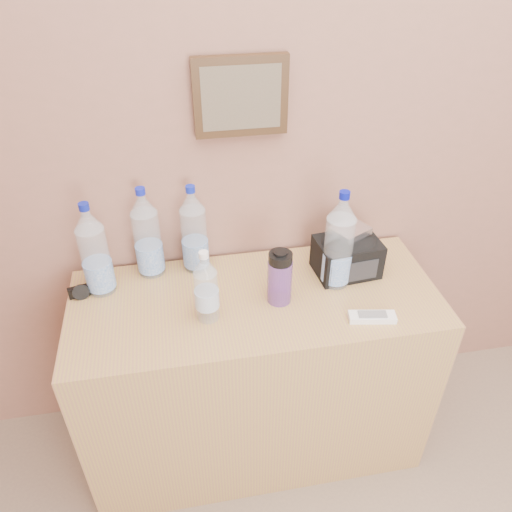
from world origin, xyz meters
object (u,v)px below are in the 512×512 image
(dresser, at_px, (256,375))
(pet_small, at_px, (206,290))
(sunglasses, at_px, (91,288))
(ac_remote, at_px, (372,317))
(pet_large_c, at_px, (194,233))
(nalgene_bottle, at_px, (280,277))
(pet_large_a, at_px, (95,254))
(foil_packet, at_px, (350,231))
(toiletry_bag, at_px, (347,255))
(pet_large_d, at_px, (339,245))
(pet_large_b, at_px, (147,237))

(dresser, relative_size, pet_small, 4.90)
(sunglasses, height_order, ac_remote, sunglasses)
(pet_large_c, bearing_deg, nalgene_bottle, -42.54)
(dresser, relative_size, sunglasses, 8.27)
(pet_large_a, distance_m, sunglasses, 0.14)
(ac_remote, xyz_separation_m, foil_packet, (0.01, 0.28, 0.15))
(pet_small, height_order, toiletry_bag, pet_small)
(dresser, xyz_separation_m, pet_large_c, (-0.18, 0.21, 0.54))
(pet_large_d, bearing_deg, pet_small, -167.68)
(pet_large_a, distance_m, pet_large_c, 0.34)
(nalgene_bottle, height_order, toiletry_bag, nalgene_bottle)
(pet_small, relative_size, sunglasses, 1.69)
(pet_large_a, xyz_separation_m, pet_small, (0.35, -0.21, -0.04))
(pet_large_b, relative_size, foil_packet, 2.85)
(pet_small, xyz_separation_m, nalgene_bottle, (0.25, 0.04, -0.01))
(sunglasses, height_order, foil_packet, foil_packet)
(pet_large_b, relative_size, toiletry_bag, 1.56)
(pet_large_d, bearing_deg, dresser, -173.07)
(sunglasses, bearing_deg, foil_packet, -14.75)
(nalgene_bottle, xyz_separation_m, ac_remote, (0.28, -0.15, -0.09))
(pet_large_d, height_order, foil_packet, pet_large_d)
(nalgene_bottle, bearing_deg, pet_large_d, 15.53)
(dresser, height_order, sunglasses, sunglasses)
(pet_large_c, height_order, sunglasses, pet_large_c)
(ac_remote, distance_m, foil_packet, 0.32)
(pet_large_a, distance_m, nalgene_bottle, 0.62)
(pet_large_b, distance_m, nalgene_bottle, 0.49)
(pet_small, bearing_deg, pet_large_a, 149.44)
(pet_large_c, height_order, pet_large_d, pet_large_d)
(pet_large_a, relative_size, ac_remote, 2.27)
(sunglasses, xyz_separation_m, ac_remote, (0.90, -0.30, -0.01))
(pet_large_b, distance_m, ac_remote, 0.81)
(pet_small, distance_m, toiletry_bag, 0.54)
(pet_large_d, relative_size, toiletry_bag, 1.65)
(pet_large_b, xyz_separation_m, nalgene_bottle, (0.42, -0.24, -0.05))
(pet_large_d, distance_m, foil_packet, 0.10)
(pet_large_d, xyz_separation_m, pet_small, (-0.46, -0.10, -0.05))
(dresser, bearing_deg, sunglasses, 167.06)
(pet_large_b, distance_m, sunglasses, 0.26)
(toiletry_bag, bearing_deg, pet_large_d, -143.37)
(pet_large_d, distance_m, sunglasses, 0.86)
(pet_large_c, xyz_separation_m, foil_packet, (0.54, -0.10, 0.01))
(toiletry_bag, xyz_separation_m, foil_packet, (0.01, 0.02, 0.09))
(pet_small, bearing_deg, sunglasses, 153.34)
(dresser, xyz_separation_m, pet_large_b, (-0.35, 0.21, 0.55))
(pet_large_a, xyz_separation_m, pet_large_c, (0.33, 0.07, -0.00))
(pet_large_b, height_order, pet_large_c, pet_large_b)
(pet_large_c, xyz_separation_m, nalgene_bottle, (0.26, -0.24, -0.05))
(ac_remote, bearing_deg, sunglasses, 171.61)
(pet_large_a, relative_size, pet_small, 1.33)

